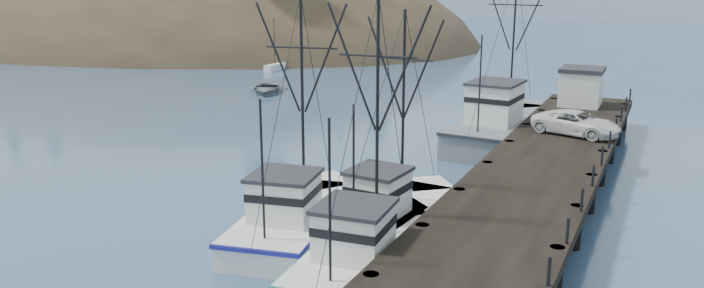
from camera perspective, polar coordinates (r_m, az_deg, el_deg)
name	(u,v)px	position (r m, az deg, el deg)	size (l,w,h in m)	color
ground	(97,277)	(29.36, -20.45, -10.30)	(400.00, 400.00, 0.00)	#324D70
pier	(537,174)	(36.08, 15.16, -2.41)	(6.00, 44.00, 2.00)	black
headland	(117,58)	(136.42, -18.92, 6.74)	(134.80, 78.00, 51.00)	#382D1E
distant_ridge	(640,17)	(188.77, 22.79, 9.71)	(360.00, 40.00, 26.00)	#9EB2C6
distant_ridge_far	(463,9)	(212.10, 9.23, 11.03)	(180.00, 25.00, 18.00)	silver
moored_sailboats	(256,57)	(93.35, -7.95, 7.20)	(22.21, 17.81, 6.35)	silver
trawler_near	(368,251)	(27.86, 1.33, -8.84)	(4.38, 11.16, 11.28)	silver
trawler_mid	(297,216)	(31.69, -4.58, -5.95)	(5.42, 11.29, 11.12)	silver
trawler_far	(392,213)	(31.91, 3.36, -5.77)	(4.01, 10.06, 10.42)	silver
work_vessel	(502,125)	(48.72, 12.39, 1.51)	(5.22, 14.51, 12.26)	slate
pier_shed	(581,86)	(53.18, 18.52, 4.57)	(3.00, 3.20, 2.80)	silver
pickup_truck	(576,123)	(43.69, 18.15, 1.67)	(2.40, 5.20, 1.44)	silver
motorboat	(267,93)	(67.73, -7.10, 4.25)	(3.91, 5.48, 1.14)	slate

